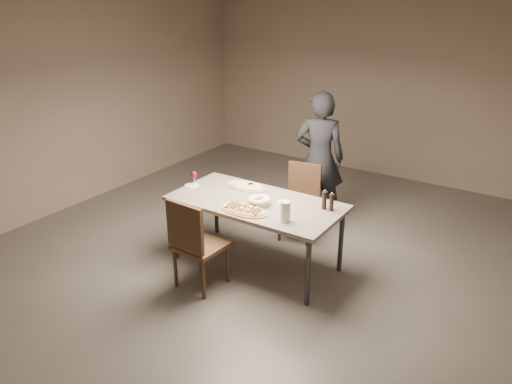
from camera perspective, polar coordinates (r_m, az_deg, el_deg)
The scene contains 14 objects.
room at distance 4.96m, azimuth 0.00°, elevation 5.88°, with size 7.00×7.00×7.00m.
dining_table at distance 5.21m, azimuth 0.00°, elevation -1.60°, with size 1.80×0.90×0.75m.
zucchini_pizza at distance 4.95m, azimuth -1.36°, elevation -2.02°, with size 0.52×0.29×0.05m.
ham_pizza at distance 5.53m, azimuth -1.15°, elevation 0.69°, with size 0.49×0.27×0.04m.
bread_basket at distance 5.07m, azimuth 0.37°, elevation -0.99°, with size 0.23×0.23×0.08m.
oil_dish at distance 5.15m, azimuth 3.11°, elevation -1.15°, with size 0.12×0.12×0.01m.
pepper_mill_left at distance 5.01m, azimuth 7.81°, elevation -0.91°, with size 0.05×0.05×0.21m.
pepper_mill_right at distance 4.98m, azimuth 8.63°, elevation -1.15°, with size 0.05×0.05×0.19m.
carafe at distance 4.71m, azimuth 3.39°, elevation -2.25°, with size 0.10×0.10×0.20m.
wine_glass at distance 5.61m, azimuth -7.10°, elevation 1.92°, with size 0.07×0.07×0.17m.
side_plate at distance 5.62m, azimuth -7.32°, elevation 0.74°, with size 0.16×0.16×0.01m.
chair_near at distance 4.88m, azimuth -7.08°, elevation -5.50°, with size 0.48×0.48×0.96m.
chair_far at distance 5.97m, azimuth 5.18°, elevation -0.53°, with size 0.49×0.49×0.89m.
diner at distance 6.26m, azimuth 7.25°, elevation 3.85°, with size 0.61×0.40×1.68m, color black.
Camera 1 is at (2.61, -3.98, 2.80)m, focal length 35.00 mm.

